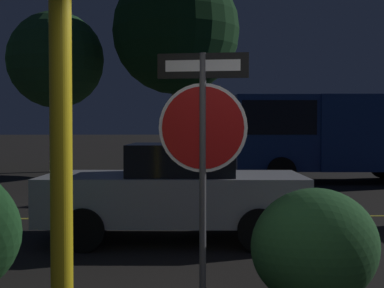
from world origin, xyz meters
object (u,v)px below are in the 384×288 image
at_px(stop_sign, 203,131).
at_px(delivery_truck, 330,132).
at_px(yellow_pole_left, 61,165).
at_px(tree_0, 56,60).
at_px(passing_car_2, 175,191).
at_px(tree_1, 176,31).
at_px(hedge_bush_2, 315,247).

bearing_deg(stop_sign, delivery_truck, 78.21).
distance_m(yellow_pole_left, tree_0, 17.79).
distance_m(yellow_pole_left, passing_car_2, 4.71).
height_order(delivery_truck, tree_0, tree_0).
xyz_separation_m(yellow_pole_left, delivery_truck, (5.75, 12.97, 0.12)).
relative_size(stop_sign, delivery_truck, 0.36).
bearing_deg(yellow_pole_left, stop_sign, 51.31).
bearing_deg(delivery_truck, tree_1, 55.84).
bearing_deg(tree_0, hedge_bush_2, -70.30).
bearing_deg(passing_car_2, delivery_truck, -27.35).
relative_size(stop_sign, tree_1, 0.31).
relative_size(stop_sign, yellow_pole_left, 0.81).
xyz_separation_m(stop_sign, tree_1, (0.04, 15.19, 3.61)).
distance_m(stop_sign, tree_1, 15.61).
xyz_separation_m(stop_sign, yellow_pole_left, (-0.99, -1.24, -0.21)).
height_order(yellow_pole_left, hedge_bush_2, yellow_pole_left).
distance_m(yellow_pole_left, tree_1, 16.90).
distance_m(tree_0, tree_1, 4.75).
distance_m(yellow_pole_left, hedge_bush_2, 2.71).
distance_m(hedge_bush_2, tree_1, 15.68).
bearing_deg(hedge_bush_2, delivery_truck, 72.22).
height_order(stop_sign, yellow_pole_left, yellow_pole_left).
bearing_deg(passing_car_2, tree_1, 2.09).
bearing_deg(hedge_bush_2, tree_1, 94.00).
distance_m(passing_car_2, tree_1, 12.68).
height_order(hedge_bush_2, tree_0, tree_0).
relative_size(stop_sign, hedge_bush_2, 1.92).
bearing_deg(yellow_pole_left, tree_0, 101.64).
height_order(stop_sign, tree_0, tree_0).
relative_size(tree_0, tree_1, 0.80).
height_order(passing_car_2, delivery_truck, delivery_truck).
relative_size(hedge_bush_2, tree_1, 0.16).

